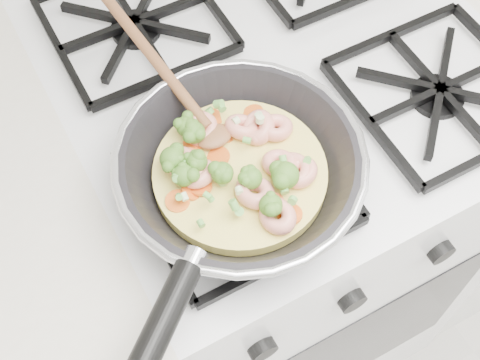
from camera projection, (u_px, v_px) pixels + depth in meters
name	position (u px, v px, depth m)	size (l,w,h in m)	color
stove	(269.00, 215.00, 1.27)	(0.60, 0.60, 0.92)	white
skillet	(237.00, 171.00, 0.74)	(0.40, 0.50, 0.09)	black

